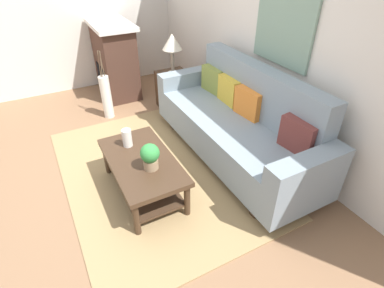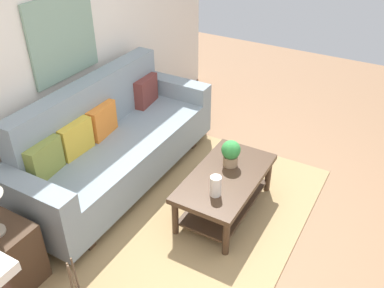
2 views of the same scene
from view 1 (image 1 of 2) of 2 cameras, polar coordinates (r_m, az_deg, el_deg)
ground_plane at (r=3.43m, az=-14.04°, el=-7.44°), size 9.64×9.64×0.00m
wall_back at (r=3.64m, az=15.69°, el=19.22°), size 5.64×0.10×2.70m
wall_left at (r=5.58m, az=-20.12°, el=23.50°), size 0.10×4.94×2.70m
area_rug at (r=3.53m, az=-6.28°, el=-4.99°), size 2.75×2.01×0.01m
couch at (r=3.56m, az=8.55°, el=3.59°), size 2.42×0.84×1.08m
throw_pillow_olive at (r=4.07m, az=3.97°, el=11.96°), size 0.37×0.16×0.32m
throw_pillow_mustard at (r=3.78m, az=7.04°, el=9.93°), size 0.36×0.13×0.32m
throw_pillow_orange at (r=3.51m, az=10.57°, el=7.55°), size 0.37×0.16×0.32m
throw_pillow_maroon at (r=3.03m, az=19.26°, el=1.46°), size 0.37×0.16×0.32m
coffee_table at (r=3.09m, az=-9.30°, el=-4.55°), size 1.10×0.60×0.43m
tabletop_vase at (r=3.18m, az=-12.10°, el=1.13°), size 0.10×0.10×0.19m
potted_plant_tabletop at (r=2.81m, az=-7.87°, el=-2.22°), size 0.18×0.18×0.26m
side_table at (r=4.73m, az=-3.44°, el=10.01°), size 0.44×0.44×0.56m
table_lamp at (r=4.48m, az=-3.77°, el=18.34°), size 0.28×0.28×0.57m
fireplace at (r=5.24m, az=-14.25°, el=15.12°), size 1.02×0.58×1.16m
floor_vase at (r=4.60m, az=-15.76°, el=8.45°), size 0.14×0.14×0.63m
floor_vase_branch_a at (r=4.40m, az=-16.71°, el=14.12°), size 0.02×0.04×0.36m
floor_vase_branch_b at (r=4.43m, az=-16.59°, el=14.28°), size 0.02×0.03×0.36m
floor_vase_branch_c at (r=4.42m, az=-17.03°, el=14.17°), size 0.04×0.03×0.36m
framed_painting at (r=3.46m, az=16.84°, el=20.42°), size 0.82×0.03×0.78m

